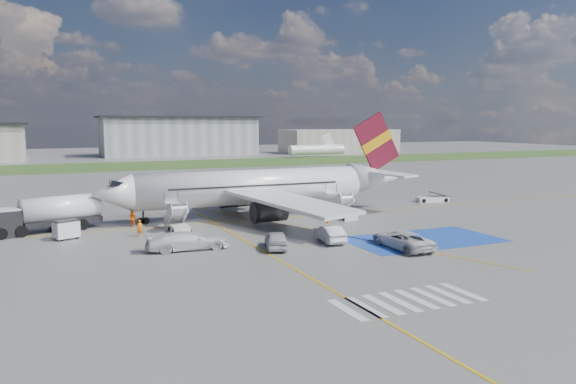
{
  "coord_description": "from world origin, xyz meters",
  "views": [
    {
      "loc": [
        -21.65,
        -44.86,
        10.67
      ],
      "look_at": [
        1.62,
        7.42,
        3.5
      ],
      "focal_mm": 35.0,
      "sensor_mm": 36.0,
      "label": 1
    }
  ],
  "objects_px": {
    "airliner": "(263,186)",
    "car_silver_b": "(330,234)",
    "gpu_cart": "(66,231)",
    "van_white_b": "(188,238)",
    "belt_loader": "(433,199)",
    "fuel_tanker": "(48,217)",
    "van_white_a": "(402,236)",
    "car_silver_a": "(276,240)"
  },
  "relations": [
    {
      "from": "airliner",
      "to": "car_silver_b",
      "type": "relative_size",
      "value": 8.0
    },
    {
      "from": "gpu_cart",
      "to": "van_white_b",
      "type": "bearing_deg",
      "value": -66.44
    },
    {
      "from": "airliner",
      "to": "belt_loader",
      "type": "relative_size",
      "value": 7.76
    },
    {
      "from": "fuel_tanker",
      "to": "van_white_a",
      "type": "relative_size",
      "value": 1.96
    },
    {
      "from": "gpu_cart",
      "to": "car_silver_a",
      "type": "distance_m",
      "value": 19.67
    },
    {
      "from": "gpu_cart",
      "to": "belt_loader",
      "type": "bearing_deg",
      "value": -15.26
    },
    {
      "from": "gpu_cart",
      "to": "van_white_a",
      "type": "xyz_separation_m",
      "value": [
        25.92,
        -15.5,
        0.2
      ]
    },
    {
      "from": "fuel_tanker",
      "to": "car_silver_a",
      "type": "distance_m",
      "value": 23.64
    },
    {
      "from": "fuel_tanker",
      "to": "belt_loader",
      "type": "distance_m",
      "value": 47.67
    },
    {
      "from": "belt_loader",
      "to": "fuel_tanker",
      "type": "bearing_deg",
      "value": -166.43
    },
    {
      "from": "car_silver_a",
      "to": "car_silver_b",
      "type": "xyz_separation_m",
      "value": [
        5.39,
        0.52,
        -0.01
      ]
    },
    {
      "from": "airliner",
      "to": "belt_loader",
      "type": "xyz_separation_m",
      "value": [
        25.0,
        1.39,
        -3.05
      ]
    },
    {
      "from": "belt_loader",
      "to": "van_white_a",
      "type": "bearing_deg",
      "value": -121.56
    },
    {
      "from": "fuel_tanker",
      "to": "car_silver_a",
      "type": "relative_size",
      "value": 2.31
    },
    {
      "from": "car_silver_b",
      "to": "van_white_a",
      "type": "relative_size",
      "value": 0.87
    },
    {
      "from": "airliner",
      "to": "car_silver_b",
      "type": "xyz_separation_m",
      "value": [
        0.25,
        -15.41,
        -2.63
      ]
    },
    {
      "from": "van_white_a",
      "to": "gpu_cart",
      "type": "bearing_deg",
      "value": -29.26
    },
    {
      "from": "gpu_cart",
      "to": "car_silver_b",
      "type": "distance_m",
      "value": 24.03
    },
    {
      "from": "car_silver_a",
      "to": "airliner",
      "type": "bearing_deg",
      "value": -89.38
    },
    {
      "from": "gpu_cart",
      "to": "belt_loader",
      "type": "relative_size",
      "value": 0.51
    },
    {
      "from": "van_white_b",
      "to": "airliner",
      "type": "bearing_deg",
      "value": -39.35
    },
    {
      "from": "gpu_cart",
      "to": "car_silver_b",
      "type": "xyz_separation_m",
      "value": [
        21.44,
        -10.86,
        -0.03
      ]
    },
    {
      "from": "fuel_tanker",
      "to": "gpu_cart",
      "type": "relative_size",
      "value": 4.26
    },
    {
      "from": "van_white_a",
      "to": "van_white_b",
      "type": "xyz_separation_m",
      "value": [
        -16.8,
        6.74,
        0.03
      ]
    },
    {
      "from": "car_silver_b",
      "to": "belt_loader",
      "type": "bearing_deg",
      "value": -138.19
    },
    {
      "from": "airliner",
      "to": "fuel_tanker",
      "type": "bearing_deg",
      "value": -179.84
    },
    {
      "from": "airliner",
      "to": "gpu_cart",
      "type": "bearing_deg",
      "value": -167.86
    },
    {
      "from": "gpu_cart",
      "to": "car_silver_b",
      "type": "relative_size",
      "value": 0.53
    },
    {
      "from": "airliner",
      "to": "belt_loader",
      "type": "bearing_deg",
      "value": 3.17
    },
    {
      "from": "fuel_tanker",
      "to": "airliner",
      "type": "bearing_deg",
      "value": -15.74
    },
    {
      "from": "van_white_a",
      "to": "fuel_tanker",
      "type": "bearing_deg",
      "value": -34.53
    },
    {
      "from": "belt_loader",
      "to": "car_silver_b",
      "type": "bearing_deg",
      "value": -134.0
    },
    {
      "from": "airliner",
      "to": "van_white_b",
      "type": "distance_m",
      "value": 18.13
    },
    {
      "from": "airliner",
      "to": "van_white_a",
      "type": "xyz_separation_m",
      "value": [
        4.73,
        -20.06,
        -2.4
      ]
    },
    {
      "from": "fuel_tanker",
      "to": "van_white_a",
      "type": "distance_m",
      "value": 33.9
    },
    {
      "from": "fuel_tanker",
      "to": "van_white_b",
      "type": "bearing_deg",
      "value": -67.33
    },
    {
      "from": "airliner",
      "to": "fuel_tanker",
      "type": "xyz_separation_m",
      "value": [
        -22.64,
        -0.06,
        -1.95
      ]
    },
    {
      "from": "airliner",
      "to": "van_white_a",
      "type": "distance_m",
      "value": 20.75
    },
    {
      "from": "car_silver_b",
      "to": "airliner",
      "type": "bearing_deg",
      "value": -81.42
    },
    {
      "from": "gpu_cart",
      "to": "van_white_b",
      "type": "distance_m",
      "value": 12.65
    },
    {
      "from": "belt_loader",
      "to": "car_silver_a",
      "type": "xyz_separation_m",
      "value": [
        -30.14,
        -17.32,
        0.43
      ]
    },
    {
      "from": "airliner",
      "to": "fuel_tanker",
      "type": "relative_size",
      "value": 3.54
    }
  ]
}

